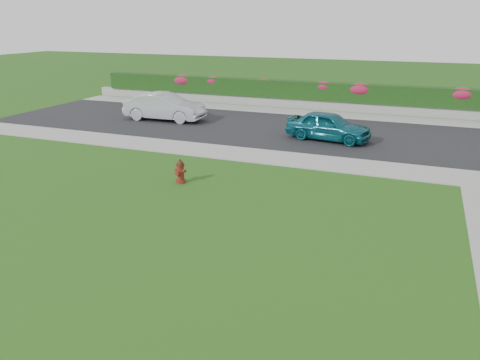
% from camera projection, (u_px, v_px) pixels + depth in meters
% --- Properties ---
extents(ground, '(120.00, 120.00, 0.00)m').
position_uv_depth(ground, '(198.00, 262.00, 10.95)').
color(ground, black).
rests_on(ground, ground).
extents(street_far, '(26.00, 8.00, 0.04)m').
position_uv_depth(street_far, '(230.00, 125.00, 24.99)').
color(street_far, black).
rests_on(street_far, ground).
extents(sidewalk_far, '(24.00, 2.00, 0.04)m').
position_uv_depth(sidewalk_far, '(167.00, 146.00, 20.94)').
color(sidewalk_far, gray).
rests_on(sidewalk_far, ground).
extents(sidewalk_beyond, '(34.00, 2.00, 0.04)m').
position_uv_depth(sidewalk_beyond, '(324.00, 114.00, 28.01)').
color(sidewalk_beyond, gray).
rests_on(sidewalk_beyond, ground).
extents(retaining_wall, '(34.00, 0.40, 0.60)m').
position_uv_depth(retaining_wall, '(329.00, 105.00, 29.24)').
color(retaining_wall, gray).
rests_on(retaining_wall, ground).
extents(hedge, '(32.00, 0.90, 1.10)m').
position_uv_depth(hedge, '(330.00, 91.00, 29.06)').
color(hedge, black).
rests_on(hedge, retaining_wall).
extents(fire_hydrant, '(0.44, 0.41, 0.85)m').
position_uv_depth(fire_hydrant, '(180.00, 171.00, 16.19)').
color(fire_hydrant, '#560E0D').
rests_on(fire_hydrant, ground).
extents(sedan_teal, '(4.11, 2.17, 1.33)m').
position_uv_depth(sedan_teal, '(329.00, 126.00, 21.72)').
color(sedan_teal, '#0C5360').
rests_on(sedan_teal, street_far).
extents(sedan_silver, '(4.59, 1.75, 1.50)m').
position_uv_depth(sedan_silver, '(165.00, 107.00, 26.03)').
color(sedan_silver, '#B3B6BC').
rests_on(sedan_silver, street_far).
extents(flower_clump_a, '(1.51, 0.97, 0.75)m').
position_uv_depth(flower_clump_a, '(183.00, 80.00, 32.41)').
color(flower_clump_a, '#A81C47').
rests_on(flower_clump_a, hedge).
extents(flower_clump_b, '(1.24, 0.80, 0.62)m').
position_uv_depth(flower_clump_b, '(213.00, 81.00, 31.60)').
color(flower_clump_b, '#A81C47').
rests_on(flower_clump_b, hedge).
extents(flower_clump_c, '(1.08, 0.69, 0.54)m').
position_uv_depth(flower_clump_c, '(264.00, 83.00, 30.35)').
color(flower_clump_c, '#A81C47').
rests_on(flower_clump_c, hedge).
extents(flower_clump_d, '(1.24, 0.80, 0.62)m').
position_uv_depth(flower_clump_d, '(324.00, 86.00, 29.00)').
color(flower_clump_d, '#A81C47').
rests_on(flower_clump_d, hedge).
extents(flower_clump_e, '(1.54, 0.99, 0.77)m').
position_uv_depth(flower_clump_e, '(360.00, 89.00, 28.26)').
color(flower_clump_e, '#A81C47').
rests_on(flower_clump_e, hedge).
extents(flower_clump_f, '(1.48, 0.95, 0.74)m').
position_uv_depth(flower_clump_f, '(462.00, 94.00, 26.31)').
color(flower_clump_f, '#A81C47').
rests_on(flower_clump_f, hedge).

